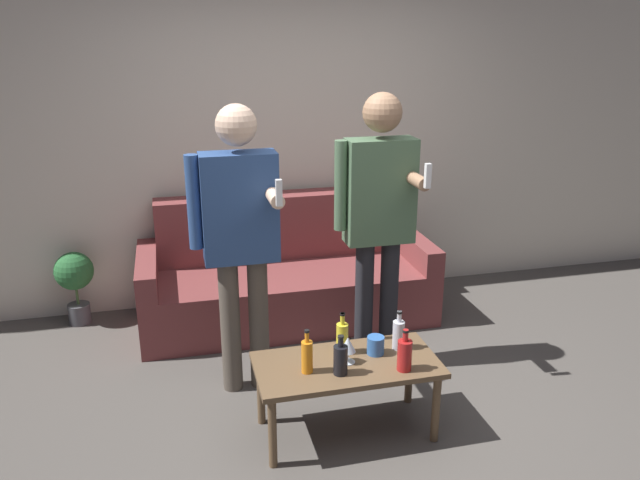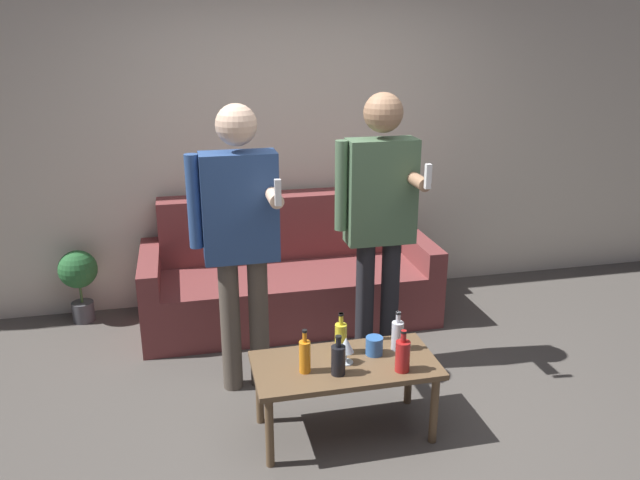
{
  "view_description": "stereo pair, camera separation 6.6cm",
  "coord_description": "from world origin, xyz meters",
  "px_view_note": "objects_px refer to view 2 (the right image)",
  "views": [
    {
      "loc": [
        -0.94,
        -2.81,
        2.12
      ],
      "look_at": [
        -0.11,
        0.53,
        0.95
      ],
      "focal_mm": 35.0,
      "sensor_mm": 36.0,
      "label": 1
    },
    {
      "loc": [
        -0.88,
        -2.82,
        2.12
      ],
      "look_at": [
        -0.11,
        0.53,
        0.95
      ],
      "focal_mm": 35.0,
      "sensor_mm": 36.0,
      "label": 2
    }
  ],
  "objects_px": {
    "person_standing_left": "(240,229)",
    "person_standing_right": "(379,211)",
    "bottle_orange": "(341,337)",
    "couch": "(288,276)",
    "coffee_table": "(345,371)"
  },
  "relations": [
    {
      "from": "person_standing_left",
      "to": "person_standing_right",
      "type": "height_order",
      "value": "person_standing_right"
    },
    {
      "from": "bottle_orange",
      "to": "person_standing_right",
      "type": "relative_size",
      "value": 0.13
    },
    {
      "from": "couch",
      "to": "bottle_orange",
      "type": "distance_m",
      "value": 1.45
    },
    {
      "from": "bottle_orange",
      "to": "person_standing_right",
      "type": "xyz_separation_m",
      "value": [
        0.39,
        0.56,
        0.53
      ]
    },
    {
      "from": "coffee_table",
      "to": "person_standing_left",
      "type": "bearing_deg",
      "value": 128.66
    },
    {
      "from": "couch",
      "to": "person_standing_right",
      "type": "bearing_deg",
      "value": -63.91
    },
    {
      "from": "coffee_table",
      "to": "person_standing_left",
      "type": "height_order",
      "value": "person_standing_left"
    },
    {
      "from": "coffee_table",
      "to": "bottle_orange",
      "type": "xyz_separation_m",
      "value": [
        0.0,
        0.11,
        0.15
      ]
    },
    {
      "from": "person_standing_left",
      "to": "person_standing_right",
      "type": "bearing_deg",
      "value": 5.24
    },
    {
      "from": "couch",
      "to": "person_standing_left",
      "type": "relative_size",
      "value": 1.25
    },
    {
      "from": "couch",
      "to": "person_standing_left",
      "type": "xyz_separation_m",
      "value": [
        -0.44,
        -0.95,
        0.71
      ]
    },
    {
      "from": "coffee_table",
      "to": "person_standing_left",
      "type": "distance_m",
      "value": 1.0
    },
    {
      "from": "bottle_orange",
      "to": "person_standing_left",
      "type": "height_order",
      "value": "person_standing_left"
    },
    {
      "from": "couch",
      "to": "person_standing_left",
      "type": "bearing_deg",
      "value": -114.71
    },
    {
      "from": "couch",
      "to": "person_standing_right",
      "type": "xyz_separation_m",
      "value": [
        0.43,
        -0.87,
        0.74
      ]
    }
  ]
}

